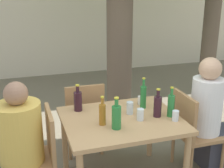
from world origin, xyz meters
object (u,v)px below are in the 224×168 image
patio_chair_0 (39,152)px  green_bottle_2 (116,117)px  drinking_glass_1 (175,116)px  drinking_glass_0 (130,108)px  green_bottle_4 (143,96)px  patio_chair_2 (83,114)px  wine_bottle_1 (158,106)px  wine_bottle_0 (78,101)px  drinking_glass_2 (140,115)px  amber_bottle_5 (102,114)px  dining_table_front (121,127)px  person_seated_1 (211,120)px  drinking_glass_3 (141,100)px  patio_chair_1 (192,128)px  green_bottle_3 (171,105)px  person_seated_0 (12,153)px

patio_chair_0 → green_bottle_2: (0.67, -0.19, 0.34)m
patio_chair_0 → drinking_glass_1: size_ratio=8.81×
drinking_glass_0 → patio_chair_0: bearing=-175.2°
green_bottle_4 → patio_chair_2: bearing=135.0°
wine_bottle_1 → green_bottle_4: green_bottle_4 is taller
green_bottle_2 → wine_bottle_0: bearing=115.8°
wine_bottle_0 → drinking_glass_2: wine_bottle_0 is taller
amber_bottle_5 → dining_table_front: bearing=19.2°
drinking_glass_1 → green_bottle_2: bearing=178.6°
amber_bottle_5 → person_seated_1: bearing=3.4°
person_seated_1 → amber_bottle_5: person_seated_1 is taller
wine_bottle_1 → green_bottle_2: size_ratio=0.96×
green_bottle_2 → green_bottle_4: size_ratio=0.91×
green_bottle_4 → drinking_glass_3: 0.13m
patio_chair_1 → drinking_glass_0: (-0.67, 0.08, 0.29)m
green_bottle_3 → drinking_glass_1: (-0.01, -0.11, -0.07)m
patio_chair_0 → amber_bottle_5: amber_bottle_5 is taller
amber_bottle_5 → drinking_glass_3: bearing=33.6°
wine_bottle_0 → green_bottle_2: (0.24, -0.50, 0.01)m
wine_bottle_0 → patio_chair_0: bearing=-144.3°
green_bottle_3 → drinking_glass_1: size_ratio=2.97×
drinking_glass_3 → patio_chair_0: bearing=-166.0°
patio_chair_2 → green_bottle_3: 1.10m
green_bottle_3 → drinking_glass_0: 0.40m
dining_table_front → wine_bottle_1: bearing=-10.0°
person_seated_1 → drinking_glass_2: bearing=95.9°
patio_chair_1 → green_bottle_3: (-0.32, -0.09, 0.34)m
green_bottle_3 → green_bottle_4: size_ratio=0.92×
wine_bottle_1 → green_bottle_3: 0.13m
patio_chair_1 → wine_bottle_0: size_ratio=3.22×
person_seated_0 → wine_bottle_1: size_ratio=4.18×
dining_table_front → drinking_glass_0: size_ratio=8.87×
wine_bottle_0 → green_bottle_2: 0.55m
patio_chair_0 → wine_bottle_1: 1.18m
dining_table_front → drinking_glass_3: drinking_glass_3 is taller
patio_chair_2 → drinking_glass_0: bearing=118.4°
dining_table_front → green_bottle_2: 0.30m
patio_chair_2 → green_bottle_4: bearing=135.0°
green_bottle_2 → green_bottle_3: size_ratio=0.99×
patio_chair_0 → amber_bottle_5: bearing=82.8°
patio_chair_0 → patio_chair_2: 0.90m
patio_chair_0 → drinking_glass_3: patio_chair_0 is taller
wine_bottle_0 → drinking_glass_0: bearing=-26.9°
dining_table_front → person_seated_0: 1.02m
person_seated_0 → person_seated_1: size_ratio=0.95×
wine_bottle_0 → drinking_glass_2: (0.51, -0.40, -0.05)m
drinking_glass_1 → green_bottle_4: bearing=113.8°
person_seated_0 → amber_bottle_5: size_ratio=4.33×
patio_chair_1 → patio_chair_0: bearing=90.0°
patio_chair_2 → drinking_glass_1: patio_chair_2 is taller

